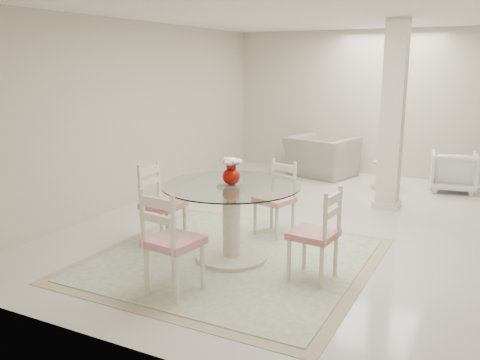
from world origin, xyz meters
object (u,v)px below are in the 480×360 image
at_px(column, 393,116).
at_px(dining_chair_south, 168,235).
at_px(red_vase, 231,171).
at_px(dining_chair_north, 278,193).
at_px(armchair_white, 453,171).
at_px(side_table, 385,176).
at_px(dining_chair_west, 158,197).
at_px(dining_chair_east, 320,228).
at_px(dining_table, 231,222).
at_px(recliner_taupe, 321,156).

bearing_deg(column, dining_chair_south, -106.62).
relative_size(red_vase, dining_chair_north, 0.28).
xyz_separation_m(armchair_white, side_table, (-1.03, -0.36, -0.11)).
bearing_deg(armchair_white, red_vase, 59.52).
xyz_separation_m(column, dining_chair_west, (-2.08, -2.81, -0.79)).
bearing_deg(armchair_white, dining_chair_east, 71.74).
xyz_separation_m(red_vase, dining_chair_east, (1.01, -0.09, -0.44)).
bearing_deg(dining_chair_west, dining_chair_south, -139.33).
distance_m(dining_chair_west, side_table, 4.36).
bearing_deg(side_table, red_vase, -101.29).
xyz_separation_m(column, dining_chair_east, (-0.06, -3.00, -0.80)).
bearing_deg(armchair_white, column, 54.97).
relative_size(dining_chair_east, armchair_white, 1.44).
bearing_deg(column, dining_chair_east, -91.10).
distance_m(dining_table, armchair_white, 4.77).
distance_m(dining_table, recliner_taupe, 4.53).
xyz_separation_m(dining_table, recliner_taupe, (-0.48, 4.50, -0.05)).
bearing_deg(side_table, dining_chair_west, -114.80).
height_order(dining_chair_west, dining_chair_south, dining_chair_south).
relative_size(red_vase, armchair_white, 0.40).
bearing_deg(dining_chair_east, dining_chair_west, -89.46).
relative_size(dining_chair_west, recliner_taupe, 0.92).
height_order(column, red_vase, column).
bearing_deg(column, dining_chair_west, -126.58).
distance_m(dining_chair_east, side_table, 4.16).
bearing_deg(recliner_taupe, dining_chair_west, 98.87).
distance_m(column, recliner_taupe, 2.44).
height_order(dining_chair_east, side_table, dining_chair_east).
relative_size(column, dining_chair_north, 2.66).
xyz_separation_m(dining_table, dining_chair_east, (1.01, -0.10, 0.12)).
bearing_deg(dining_chair_south, column, -98.53).
relative_size(dining_chair_north, dining_chair_south, 0.91).
bearing_deg(dining_chair_west, dining_table, -93.99).
bearing_deg(armchair_white, dining_chair_north, 55.06).
distance_m(red_vase, dining_chair_south, 1.10).
bearing_deg(dining_chair_west, column, -35.46).
relative_size(red_vase, recliner_taupe, 0.25).
bearing_deg(column, red_vase, -110.18).
height_order(dining_table, dining_chair_south, dining_chair_south).
xyz_separation_m(red_vase, side_table, (0.81, 4.04, -0.77)).
bearing_deg(dining_table, column, 69.74).
distance_m(dining_chair_north, armchair_white, 3.81).
distance_m(red_vase, side_table, 4.19).
bearing_deg(red_vase, armchair_white, 67.34).
bearing_deg(armchair_white, recliner_taupe, -10.34).
bearing_deg(dining_chair_south, armchair_white, -101.61).
relative_size(dining_table, dining_chair_east, 1.40).
distance_m(dining_chair_north, dining_chair_south, 2.04).
relative_size(dining_chair_north, recliner_taupe, 0.88).
distance_m(column, side_table, 1.63).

